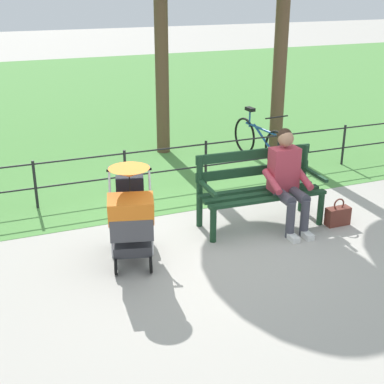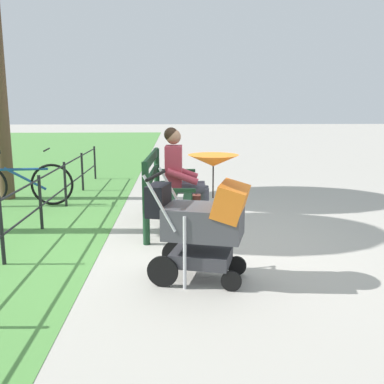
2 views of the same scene
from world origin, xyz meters
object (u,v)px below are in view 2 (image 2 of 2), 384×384
(park_bench, at_px, (165,187))
(bicycle, at_px, (19,183))
(stroller, at_px, (205,217))
(handbag, at_px, (196,201))
(person_on_bench, at_px, (182,172))

(park_bench, relative_size, bicycle, 0.98)
(stroller, distance_m, handbag, 2.79)
(person_on_bench, distance_m, handbag, 0.89)
(stroller, xyz_separation_m, bicycle, (-3.09, -2.71, -0.23))
(park_bench, xyz_separation_m, handbag, (-0.95, 0.44, -0.40))
(stroller, bearing_deg, bicycle, -138.70)
(person_on_bench, xyz_separation_m, stroller, (2.09, 0.17, -0.08))
(handbag, relative_size, bicycle, 0.22)
(person_on_bench, distance_m, stroller, 2.10)
(handbag, bearing_deg, person_on_bench, -18.37)
(bicycle, bearing_deg, handbag, 83.10)
(park_bench, distance_m, stroller, 1.85)
(person_on_bench, bearing_deg, handbag, 161.63)
(park_bench, bearing_deg, bicycle, -118.93)
(park_bench, xyz_separation_m, person_on_bench, (-0.28, 0.22, 0.15))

